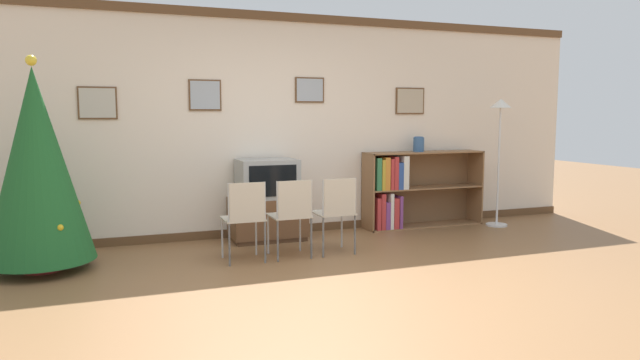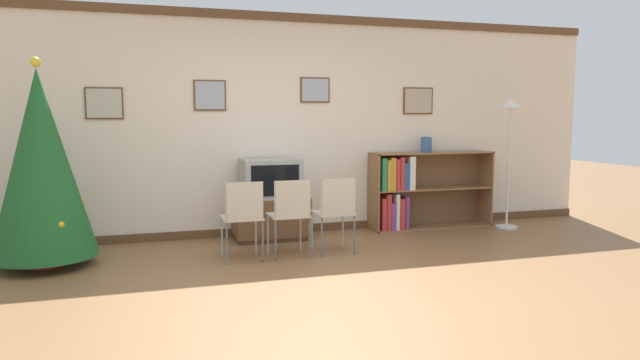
# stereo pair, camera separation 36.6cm
# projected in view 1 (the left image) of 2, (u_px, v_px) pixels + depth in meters

# --- Properties ---
(ground_plane) EXTENTS (24.00, 24.00, 0.00)m
(ground_plane) POSITION_uv_depth(u_px,v_px,m) (343.00, 290.00, 4.84)
(ground_plane) COLOR brown
(wall_back) EXTENTS (8.96, 0.11, 2.70)m
(wall_back) POSITION_uv_depth(u_px,v_px,m) (265.00, 125.00, 6.95)
(wall_back) COLOR silver
(wall_back) RESTS_ON ground_plane
(christmas_tree) EXTENTS (0.99, 0.99, 2.02)m
(christmas_tree) POSITION_uv_depth(u_px,v_px,m) (37.00, 166.00, 5.32)
(christmas_tree) COLOR maroon
(christmas_tree) RESTS_ON ground_plane
(tv_console) EXTENTS (0.87, 0.52, 0.50)m
(tv_console) POSITION_uv_depth(u_px,v_px,m) (268.00, 219.00, 6.75)
(tv_console) COLOR #4C311E
(tv_console) RESTS_ON ground_plane
(television) EXTENTS (0.68, 0.51, 0.46)m
(television) POSITION_uv_depth(u_px,v_px,m) (267.00, 179.00, 6.69)
(television) COLOR #9E9E99
(television) RESTS_ON tv_console
(folding_chair_left) EXTENTS (0.40, 0.40, 0.82)m
(folding_chair_left) POSITION_uv_depth(u_px,v_px,m) (245.00, 216.00, 5.68)
(folding_chair_left) COLOR #BCB29E
(folding_chair_left) RESTS_ON ground_plane
(folding_chair_center) EXTENTS (0.40, 0.40, 0.82)m
(folding_chair_center) POSITION_uv_depth(u_px,v_px,m) (292.00, 213.00, 5.85)
(folding_chair_center) COLOR #BCB29E
(folding_chair_center) RESTS_ON ground_plane
(folding_chair_right) EXTENTS (0.40, 0.40, 0.82)m
(folding_chair_right) POSITION_uv_depth(u_px,v_px,m) (336.00, 210.00, 6.03)
(folding_chair_right) COLOR #BCB29E
(folding_chair_right) RESTS_ON ground_plane
(bookshelf) EXTENTS (1.65, 0.36, 0.99)m
(bookshelf) POSITION_uv_depth(u_px,v_px,m) (403.00, 190.00, 7.46)
(bookshelf) COLOR olive
(bookshelf) RESTS_ON ground_plane
(vase) EXTENTS (0.14, 0.14, 0.20)m
(vase) POSITION_uv_depth(u_px,v_px,m) (419.00, 144.00, 7.50)
(vase) COLOR #335684
(vase) RESTS_ON bookshelf
(standing_lamp) EXTENTS (0.28, 0.28, 1.69)m
(standing_lamp) POSITION_uv_depth(u_px,v_px,m) (500.00, 129.00, 7.48)
(standing_lamp) COLOR silver
(standing_lamp) RESTS_ON ground_plane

